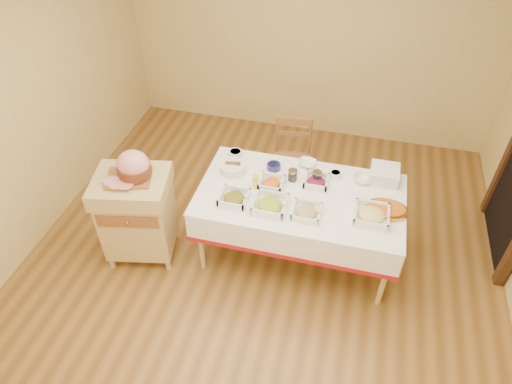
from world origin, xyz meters
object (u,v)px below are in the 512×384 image
dining_chair (291,160)px  mustard_bottle (255,180)px  dining_table (300,207)px  ham_on_board (133,167)px  preserve_jar_right (317,177)px  brass_platter (387,209)px  preserve_jar_left (293,176)px  plate_stack (384,174)px  bread_basket (233,168)px  butcher_cart (137,212)px

dining_chair → mustard_bottle: bearing=-101.7°
dining_table → ham_on_board: 1.51m
dining_chair → mustard_bottle: (-0.18, -0.86, 0.36)m
preserve_jar_right → mustard_bottle: bearing=-158.5°
mustard_bottle → brass_platter: 1.16m
ham_on_board → preserve_jar_left: (1.30, 0.50, -0.22)m
ham_on_board → plate_stack: bearing=18.8°
preserve_jar_right → bread_basket: size_ratio=0.48×
dining_chair → ham_on_board: 1.76m
dining_table → plate_stack: 0.83m
dining_table → plate_stack: (0.70, 0.39, 0.22)m
butcher_cart → preserve_jar_left: (1.34, 0.53, 0.29)m
preserve_jar_left → dining_chair: bearing=100.6°
dining_chair → preserve_jar_left: dining_chair is taller
preserve_jar_left → ham_on_board: bearing=-158.9°
butcher_cart → plate_stack: butcher_cart is taller
preserve_jar_left → dining_table: bearing=-57.8°
mustard_bottle → bread_basket: bearing=148.2°
bread_basket → plate_stack: plate_stack is taller
preserve_jar_right → brass_platter: (0.63, -0.24, -0.03)m
butcher_cart → preserve_jar_left: size_ratio=8.27×
dining_table → brass_platter: bearing=-2.6°
dining_chair → brass_platter: bearing=-42.3°
preserve_jar_left → brass_platter: size_ratio=0.31×
preserve_jar_left → mustard_bottle: 0.35m
ham_on_board → brass_platter: (2.15, 0.29, -0.25)m
brass_platter → preserve_jar_right: bearing=159.5°
dining_chair → bread_basket: size_ratio=3.88×
dining_table → dining_chair: 0.90m
preserve_jar_left → preserve_jar_right: bearing=8.0°
preserve_jar_left → mustard_bottle: mustard_bottle is taller
butcher_cart → ham_on_board: size_ratio=2.30×
ham_on_board → preserve_jar_left: ham_on_board is taller
dining_table → preserve_jar_left: (-0.11, 0.17, 0.21)m
dining_chair → preserve_jar_right: (0.34, -0.65, 0.34)m
ham_on_board → brass_platter: ham_on_board is taller
preserve_jar_left → brass_platter: preserve_jar_left is taller
dining_table → bread_basket: size_ratio=7.77×
dining_chair → preserve_jar_right: size_ratio=8.03×
butcher_cart → dining_chair: (1.21, 1.22, -0.06)m
dining_table → preserve_jar_left: 0.29m
ham_on_board → brass_platter: 2.18m
butcher_cart → mustard_bottle: same height
plate_stack → brass_platter: bearing=-84.1°
butcher_cart → plate_stack: bearing=19.2°
dining_chair → preserve_jar_right: dining_chair is taller
butcher_cart → preserve_jar_right: size_ratio=8.15×
dining_chair → plate_stack: bearing=-26.5°
dining_table → dining_chair: bearing=105.5°
butcher_cart → ham_on_board: (0.04, 0.03, 0.51)m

